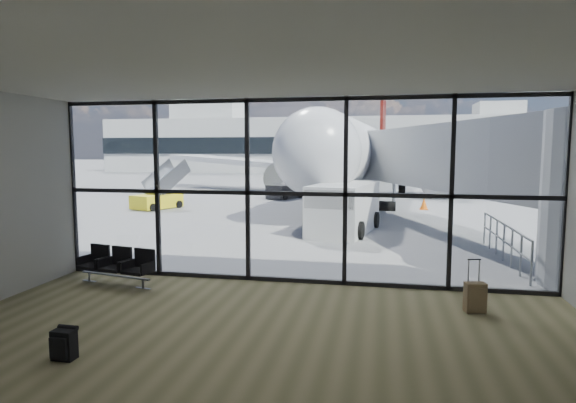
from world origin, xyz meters
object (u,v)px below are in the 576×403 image
(seating_row, at_px, (118,264))
(airliner, at_px, (364,153))
(backpack, at_px, (64,344))
(suitcase, at_px, (475,297))
(mobile_stairs, at_px, (158,199))
(belt_loader, at_px, (286,190))
(service_van, at_px, (343,207))

(seating_row, bearing_deg, airliner, 91.82)
(seating_row, distance_m, backpack, 4.36)
(suitcase, bearing_deg, mobile_stairs, 120.86)
(suitcase, distance_m, belt_loader, 23.68)
(backpack, bearing_deg, service_van, 76.55)
(backpack, bearing_deg, suitcase, 29.13)
(suitcase, bearing_deg, service_van, 97.77)
(service_van, distance_m, mobile_stairs, 12.43)
(backpack, distance_m, belt_loader, 25.76)
(seating_row, xyz_separation_m, belt_loader, (-0.17, 21.61, 0.06))
(mobile_stairs, bearing_deg, seating_row, -44.11)
(backpack, distance_m, suitcase, 7.54)
(airliner, height_order, mobile_stairs, airliner)
(backpack, height_order, belt_loader, belt_loader)
(backpack, relative_size, service_van, 0.11)
(seating_row, distance_m, mobile_stairs, 15.77)
(belt_loader, relative_size, mobile_stairs, 1.10)
(seating_row, height_order, mobile_stairs, mobile_stairs)
(airliner, bearing_deg, belt_loader, -125.78)
(airliner, distance_m, service_van, 19.10)
(airliner, distance_m, belt_loader, 8.18)
(suitcase, height_order, airliner, airliner)
(seating_row, bearing_deg, service_van, 72.62)
(belt_loader, xyz_separation_m, mobile_stairs, (-5.92, -7.06, -0.03))
(mobile_stairs, bearing_deg, suitcase, -23.56)
(seating_row, height_order, suitcase, suitcase)
(seating_row, distance_m, suitcase, 8.16)
(seating_row, distance_m, belt_loader, 21.61)
(suitcase, relative_size, service_van, 0.23)
(service_van, height_order, mobile_stairs, mobile_stairs)
(backpack, bearing_deg, belt_loader, 94.87)
(suitcase, relative_size, airliner, 0.03)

